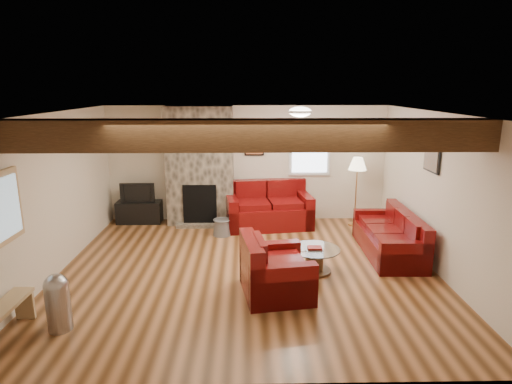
# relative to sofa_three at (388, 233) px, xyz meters

# --- Properties ---
(room) EXTENTS (8.00, 8.00, 8.00)m
(room) POSITION_rel_sofa_three_xyz_m (-2.48, -0.65, 0.87)
(room) COLOR #523015
(room) RESTS_ON ground
(floor) EXTENTS (6.00, 6.00, 0.00)m
(floor) POSITION_rel_sofa_three_xyz_m (-2.48, -0.65, -0.38)
(floor) COLOR #523015
(floor) RESTS_ON ground
(oak_beam) EXTENTS (6.00, 0.36, 0.38)m
(oak_beam) POSITION_rel_sofa_three_xyz_m (-2.48, -1.90, 1.93)
(oak_beam) COLOR #311D0E
(oak_beam) RESTS_ON room
(chimney_breast) EXTENTS (1.40, 0.67, 2.50)m
(chimney_breast) POSITION_rel_sofa_three_xyz_m (-3.48, 1.84, 0.84)
(chimney_breast) COLOR #342F28
(chimney_breast) RESTS_ON floor
(back_window) EXTENTS (0.90, 0.08, 1.10)m
(back_window) POSITION_rel_sofa_three_xyz_m (-1.13, 2.06, 1.17)
(back_window) COLOR silver
(back_window) RESTS_ON room
(ceiling_dome) EXTENTS (0.40, 0.40, 0.18)m
(ceiling_dome) POSITION_rel_sofa_three_xyz_m (-1.58, 0.25, 2.06)
(ceiling_dome) COLOR white
(ceiling_dome) RESTS_ON room
(artwork_back) EXTENTS (0.42, 0.06, 0.52)m
(artwork_back) POSITION_rel_sofa_three_xyz_m (-2.33, 2.06, 1.32)
(artwork_back) COLOR black
(artwork_back) RESTS_ON room
(artwork_right) EXTENTS (0.06, 0.55, 0.42)m
(artwork_right) POSITION_rel_sofa_three_xyz_m (0.48, -0.35, 1.37)
(artwork_right) COLOR black
(artwork_right) RESTS_ON room
(sofa_three) EXTENTS (0.86, 1.97, 0.75)m
(sofa_three) POSITION_rel_sofa_three_xyz_m (0.00, 0.00, 0.00)
(sofa_three) COLOR #43040A
(sofa_three) RESTS_ON floor
(loveseat) EXTENTS (1.87, 1.23, 0.93)m
(loveseat) POSITION_rel_sofa_three_xyz_m (-2.04, 1.58, 0.09)
(loveseat) COLOR #43040A
(loveseat) RESTS_ON floor
(armchair_red) EXTENTS (1.06, 1.17, 0.84)m
(armchair_red) POSITION_rel_sofa_three_xyz_m (-2.07, -1.47, 0.04)
(armchair_red) COLOR #43040A
(armchair_red) RESTS_ON floor
(coffee_table) EXTENTS (0.80, 0.80, 0.42)m
(coffee_table) POSITION_rel_sofa_three_xyz_m (-1.42, -0.75, -0.18)
(coffee_table) COLOR #492F17
(coffee_table) RESTS_ON floor
(tv_cabinet) EXTENTS (0.95, 0.38, 0.48)m
(tv_cabinet) POSITION_rel_sofa_three_xyz_m (-4.83, 1.88, -0.14)
(tv_cabinet) COLOR black
(tv_cabinet) RESTS_ON floor
(television) EXTENTS (0.73, 0.10, 0.42)m
(television) POSITION_rel_sofa_three_xyz_m (-4.83, 1.88, 0.31)
(television) COLOR black
(television) RESTS_ON tv_cabinet
(floor_lamp) EXTENTS (0.38, 0.38, 1.46)m
(floor_lamp) POSITION_rel_sofa_three_xyz_m (-0.19, 1.62, 0.87)
(floor_lamp) COLOR tan
(floor_lamp) RESTS_ON floor
(pine_bench) EXTENTS (0.26, 1.10, 0.41)m
(pine_bench) POSITION_rel_sofa_three_xyz_m (-5.31, -2.60, -0.17)
(pine_bench) COLOR tan
(pine_bench) RESTS_ON floor
(pedal_bin) EXTENTS (0.29, 0.29, 0.72)m
(pedal_bin) POSITION_rel_sofa_three_xyz_m (-4.76, -2.36, -0.02)
(pedal_bin) COLOR #97979C
(pedal_bin) RESTS_ON floor
(coal_bucket) EXTENTS (0.36, 0.36, 0.34)m
(coal_bucket) POSITION_rel_sofa_three_xyz_m (-2.99, 1.02, -0.21)
(coal_bucket) COLOR slate
(coal_bucket) RESTS_ON floor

